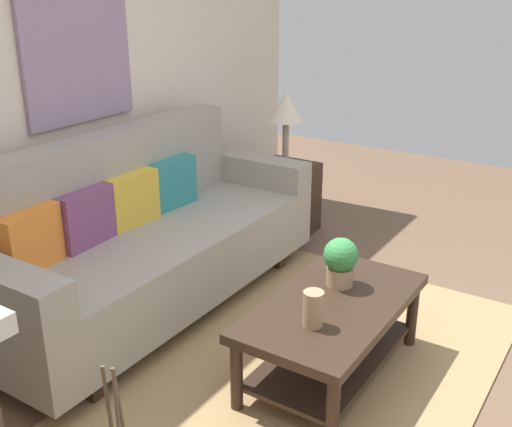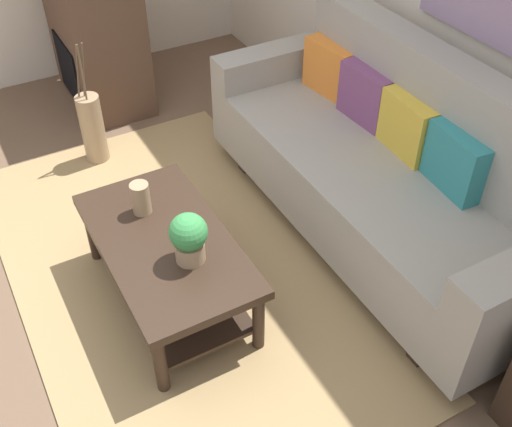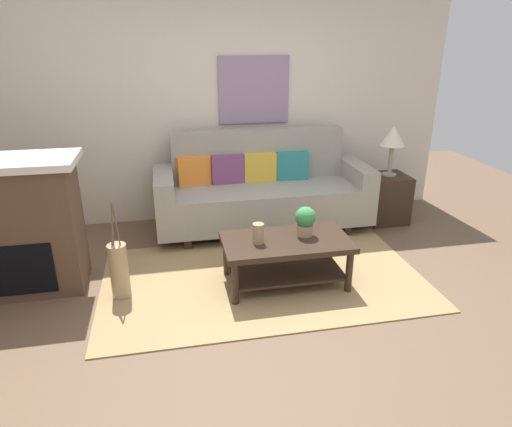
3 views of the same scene
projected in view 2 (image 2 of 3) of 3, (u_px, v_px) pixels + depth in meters
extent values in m
plane|color=brown|center=(91.00, 303.00, 3.26)|extent=(9.11, 9.11, 0.00)
cube|color=#A38456|center=(178.00, 269.00, 3.44)|extent=(2.86, 1.69, 0.01)
cube|color=gray|center=(371.00, 189.00, 3.48)|extent=(1.95, 0.84, 0.40)
cube|color=gray|center=(430.00, 100.00, 3.28)|extent=(1.95, 0.20, 0.56)
cube|color=gray|center=(275.00, 90.00, 4.12)|extent=(0.20, 0.84, 0.60)
cube|color=#332319|center=(289.00, 149.00, 4.23)|extent=(0.08, 0.74, 0.12)
cube|color=#332319|center=(471.00, 326.00, 3.07)|extent=(0.08, 0.74, 0.12)
cube|color=orange|center=(330.00, 69.00, 3.80)|extent=(0.37, 0.17, 0.32)
cube|color=#7A4270|center=(366.00, 95.00, 3.56)|extent=(0.37, 0.14, 0.32)
cube|color=gold|center=(407.00, 126.00, 3.31)|extent=(0.37, 0.14, 0.32)
cube|color=teal|center=(455.00, 162.00, 3.07)|extent=(0.37, 0.15, 0.32)
cube|color=#332319|center=(165.00, 243.00, 3.02)|extent=(1.10, 0.60, 0.05)
cube|color=#332319|center=(170.00, 283.00, 3.21)|extent=(0.98, 0.50, 0.02)
cylinder|color=#332319|center=(92.00, 233.00, 3.39)|extent=(0.06, 0.06, 0.38)
cylinder|color=#332319|center=(160.00, 364.00, 2.75)|extent=(0.06, 0.06, 0.38)
cylinder|color=#332319|center=(176.00, 205.00, 3.58)|extent=(0.06, 0.06, 0.38)
cylinder|color=#332319|center=(258.00, 321.00, 2.93)|extent=(0.06, 0.06, 0.38)
cylinder|color=tan|center=(141.00, 198.00, 3.11)|extent=(0.10, 0.10, 0.17)
cylinder|color=tan|center=(190.00, 251.00, 2.87)|extent=(0.14, 0.14, 0.10)
sphere|color=#3A924A|center=(188.00, 232.00, 2.79)|extent=(0.18, 0.18, 0.18)
cube|color=brown|center=(96.00, 31.00, 4.51)|extent=(0.90, 0.50, 1.10)
cube|color=black|center=(68.00, 70.00, 4.58)|extent=(0.52, 0.02, 0.44)
cylinder|color=tan|center=(93.00, 129.00, 4.08)|extent=(0.15, 0.15, 0.49)
cylinder|color=brown|center=(82.00, 73.00, 3.79)|extent=(0.04, 0.02, 0.36)
cylinder|color=brown|center=(83.00, 70.00, 3.82)|extent=(0.03, 0.05, 0.36)
cylinder|color=brown|center=(78.00, 71.00, 3.81)|extent=(0.05, 0.05, 0.36)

